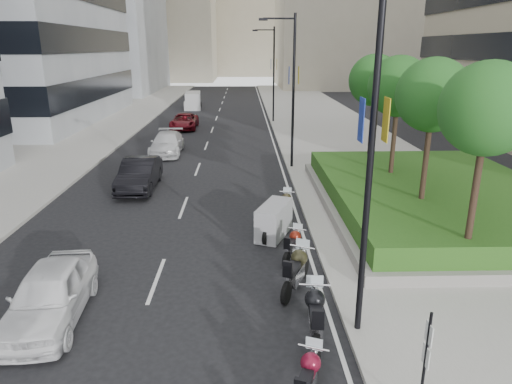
{
  "coord_description": "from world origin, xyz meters",
  "views": [
    {
      "loc": [
        1.36,
        -9.24,
        7.17
      ],
      "look_at": [
        1.8,
        6.99,
        2.0
      ],
      "focal_mm": 32.0,
      "sensor_mm": 36.0,
      "label": 1
    }
  ],
  "objects_px": {
    "parking_sign": "(425,360)",
    "motorcycle_4": "(293,245)",
    "car_d": "(184,121)",
    "car_b": "(139,174)",
    "motorcycle_2": "(315,315)",
    "motorcycle_3": "(296,270)",
    "lamp_post_1": "(291,85)",
    "motorcycle_5": "(274,220)",
    "car_c": "(167,143)",
    "motorcycle_1": "(308,379)",
    "lamp_post_2": "(272,70)",
    "motorcycle_6": "(286,205)",
    "car_a": "(50,294)",
    "delivery_van": "(193,101)",
    "lamp_post_0": "(365,143)"
  },
  "relations": [
    {
      "from": "parking_sign",
      "to": "motorcycle_4",
      "type": "distance_m",
      "value": 7.7
    },
    {
      "from": "parking_sign",
      "to": "car_d",
      "type": "height_order",
      "value": "parking_sign"
    },
    {
      "from": "motorcycle_4",
      "to": "car_b",
      "type": "height_order",
      "value": "car_b"
    },
    {
      "from": "motorcycle_2",
      "to": "motorcycle_3",
      "type": "relative_size",
      "value": 1.09
    },
    {
      "from": "lamp_post_1",
      "to": "motorcycle_5",
      "type": "relative_size",
      "value": 3.83
    },
    {
      "from": "motorcycle_2",
      "to": "car_c",
      "type": "height_order",
      "value": "car_c"
    },
    {
      "from": "motorcycle_2",
      "to": "motorcycle_5",
      "type": "bearing_deg",
      "value": 10.74
    },
    {
      "from": "motorcycle_1",
      "to": "car_b",
      "type": "bearing_deg",
      "value": 44.88
    },
    {
      "from": "motorcycle_5",
      "to": "car_d",
      "type": "bearing_deg",
      "value": 36.8
    },
    {
      "from": "lamp_post_1",
      "to": "motorcycle_5",
      "type": "xyz_separation_m",
      "value": [
        -1.62,
        -10.51,
        -4.41
      ]
    },
    {
      "from": "parking_sign",
      "to": "motorcycle_1",
      "type": "relative_size",
      "value": 1.28
    },
    {
      "from": "lamp_post_2",
      "to": "motorcycle_6",
      "type": "height_order",
      "value": "lamp_post_2"
    },
    {
      "from": "lamp_post_2",
      "to": "motorcycle_4",
      "type": "xyz_separation_m",
      "value": [
        -1.08,
        -30.55,
        -4.54
      ]
    },
    {
      "from": "lamp_post_2",
      "to": "car_c",
      "type": "xyz_separation_m",
      "value": [
        -8.16,
        -13.68,
        -4.33
      ]
    },
    {
      "from": "lamp_post_2",
      "to": "car_a",
      "type": "distance_m",
      "value": 35.35
    },
    {
      "from": "car_a",
      "to": "motorcycle_3",
      "type": "bearing_deg",
      "value": 8.06
    },
    {
      "from": "parking_sign",
      "to": "car_a",
      "type": "relative_size",
      "value": 0.56
    },
    {
      "from": "delivery_van",
      "to": "lamp_post_2",
      "type": "bearing_deg",
      "value": -55.45
    },
    {
      "from": "motorcycle_2",
      "to": "delivery_van",
      "type": "xyz_separation_m",
      "value": [
        -7.91,
        46.08,
        0.25
      ]
    },
    {
      "from": "lamp_post_0",
      "to": "car_c",
      "type": "height_order",
      "value": "lamp_post_0"
    },
    {
      "from": "parking_sign",
      "to": "car_c",
      "type": "bearing_deg",
      "value": 109.93
    },
    {
      "from": "motorcycle_1",
      "to": "motorcycle_4",
      "type": "distance_m",
      "value": 6.84
    },
    {
      "from": "motorcycle_2",
      "to": "car_d",
      "type": "xyz_separation_m",
      "value": [
        -7.21,
        31.77,
        0.03
      ]
    },
    {
      "from": "motorcycle_1",
      "to": "motorcycle_5",
      "type": "distance_m",
      "value": 8.87
    },
    {
      "from": "motorcycle_1",
      "to": "motorcycle_5",
      "type": "bearing_deg",
      "value": 21.92
    },
    {
      "from": "car_c",
      "to": "delivery_van",
      "type": "xyz_separation_m",
      "value": [
        -0.75,
        24.58,
        0.17
      ]
    },
    {
      "from": "motorcycle_4",
      "to": "delivery_van",
      "type": "relative_size",
      "value": 0.38
    },
    {
      "from": "motorcycle_2",
      "to": "motorcycle_6",
      "type": "bearing_deg",
      "value": 5.17
    },
    {
      "from": "lamp_post_0",
      "to": "lamp_post_2",
      "type": "xyz_separation_m",
      "value": [
        0.0,
        35.0,
        0.0
      ]
    },
    {
      "from": "lamp_post_1",
      "to": "car_a",
      "type": "height_order",
      "value": "lamp_post_1"
    },
    {
      "from": "parking_sign",
      "to": "motorcycle_4",
      "type": "xyz_separation_m",
      "value": [
        -1.73,
        7.45,
        -0.93
      ]
    },
    {
      "from": "car_d",
      "to": "lamp_post_1",
      "type": "bearing_deg",
      "value": -60.77
    },
    {
      "from": "car_b",
      "to": "car_c",
      "type": "relative_size",
      "value": 0.95
    },
    {
      "from": "motorcycle_6",
      "to": "delivery_van",
      "type": "relative_size",
      "value": 0.43
    },
    {
      "from": "motorcycle_4",
      "to": "delivery_van",
      "type": "height_order",
      "value": "delivery_van"
    },
    {
      "from": "lamp_post_2",
      "to": "car_b",
      "type": "relative_size",
      "value": 1.85
    },
    {
      "from": "motorcycle_1",
      "to": "car_a",
      "type": "bearing_deg",
      "value": 84.9
    },
    {
      "from": "lamp_post_0",
      "to": "car_c",
      "type": "xyz_separation_m",
      "value": [
        -8.16,
        21.32,
        -4.33
      ]
    },
    {
      "from": "car_c",
      "to": "delivery_van",
      "type": "bearing_deg",
      "value": 90.29
    },
    {
      "from": "motorcycle_2",
      "to": "car_b",
      "type": "height_order",
      "value": "car_b"
    },
    {
      "from": "parking_sign",
      "to": "motorcycle_5",
      "type": "bearing_deg",
      "value": 103.49
    },
    {
      "from": "car_b",
      "to": "lamp_post_0",
      "type": "bearing_deg",
      "value": -58.35
    },
    {
      "from": "lamp_post_0",
      "to": "car_a",
      "type": "height_order",
      "value": "lamp_post_0"
    },
    {
      "from": "car_a",
      "to": "lamp_post_0",
      "type": "bearing_deg",
      "value": -9.99
    },
    {
      "from": "car_a",
      "to": "car_d",
      "type": "relative_size",
      "value": 0.9
    },
    {
      "from": "motorcycle_3",
      "to": "motorcycle_6",
      "type": "height_order",
      "value": "motorcycle_3"
    },
    {
      "from": "motorcycle_6",
      "to": "car_b",
      "type": "xyz_separation_m",
      "value": [
        -7.33,
        4.36,
        0.25
      ]
    },
    {
      "from": "lamp_post_2",
      "to": "car_a",
      "type": "bearing_deg",
      "value": -103.34
    },
    {
      "from": "motorcycle_2",
      "to": "car_d",
      "type": "height_order",
      "value": "car_d"
    },
    {
      "from": "car_a",
      "to": "delivery_van",
      "type": "distance_m",
      "value": 45.04
    }
  ]
}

